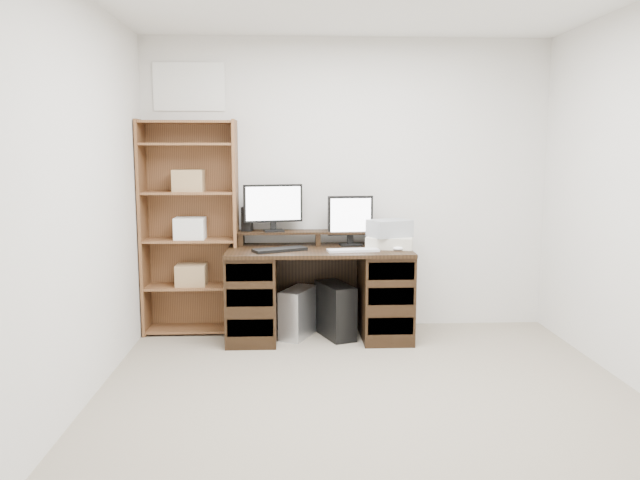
{
  "coord_description": "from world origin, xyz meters",
  "views": [
    {
      "loc": [
        -0.48,
        -3.42,
        1.54
      ],
      "look_at": [
        -0.26,
        1.43,
        0.85
      ],
      "focal_mm": 35.0,
      "sensor_mm": 36.0,
      "label": 1
    }
  ],
  "objects": [
    {
      "name": "room",
      "position": [
        -0.0,
        0.0,
        1.25
      ],
      "size": [
        3.54,
        4.04,
        2.54
      ],
      "color": "gray",
      "rests_on": "ground"
    },
    {
      "name": "riser_shelf",
      "position": [
        -0.26,
        1.85,
        0.84
      ],
      "size": [
        1.4,
        0.22,
        0.12
      ],
      "color": "black",
      "rests_on": "desk"
    },
    {
      "name": "mouse",
      "position": [
        0.37,
        1.5,
        0.77
      ],
      "size": [
        0.09,
        0.07,
        0.03
      ],
      "primitive_type": "ellipsoid",
      "rotation": [
        0.0,
        0.0,
        0.24
      ],
      "color": "white",
      "rests_on": "desk"
    },
    {
      "name": "basket",
      "position": [
        0.32,
        1.65,
        0.91
      ],
      "size": [
        0.39,
        0.34,
        0.14
      ],
      "primitive_type": "cube",
      "rotation": [
        0.0,
        0.0,
        0.41
      ],
      "color": "#93989C",
      "rests_on": "printer"
    },
    {
      "name": "keyboard_black",
      "position": [
        -0.58,
        1.51,
        0.76
      ],
      "size": [
        0.45,
        0.31,
        0.02
      ],
      "primitive_type": "cube",
      "rotation": [
        0.0,
        0.0,
        0.42
      ],
      "color": "black",
      "rests_on": "desk"
    },
    {
      "name": "desk",
      "position": [
        -0.26,
        1.64,
        0.39
      ],
      "size": [
        1.5,
        0.7,
        0.75
      ],
      "color": "black",
      "rests_on": "ground"
    },
    {
      "name": "printer",
      "position": [
        0.32,
        1.65,
        0.8
      ],
      "size": [
        0.43,
        0.35,
        0.09
      ],
      "primitive_type": "cube",
      "rotation": [
        0.0,
        0.0,
        -0.21
      ],
      "color": "beige",
      "rests_on": "desk"
    },
    {
      "name": "monitor_small",
      "position": [
        0.01,
        1.8,
        0.98
      ],
      "size": [
        0.39,
        0.16,
        0.42
      ],
      "rotation": [
        0.0,
        0.0,
        0.1
      ],
      "color": "black",
      "rests_on": "desk"
    },
    {
      "name": "speaker",
      "position": [
        -0.86,
        1.86,
        0.97
      ],
      "size": [
        0.1,
        0.1,
        0.21
      ],
      "primitive_type": "cube",
      "rotation": [
        0.0,
        0.0,
        -0.22
      ],
      "color": "black",
      "rests_on": "riser_shelf"
    },
    {
      "name": "tower_black",
      "position": [
        -0.12,
        1.64,
        0.22
      ],
      "size": [
        0.34,
        0.49,
        0.45
      ],
      "rotation": [
        0.0,
        0.0,
        0.36
      ],
      "color": "black",
      "rests_on": "ground"
    },
    {
      "name": "bookshelf",
      "position": [
        -1.34,
        1.86,
        0.92
      ],
      "size": [
        0.8,
        0.3,
        1.8
      ],
      "color": "brown",
      "rests_on": "ground"
    },
    {
      "name": "keyboard_white",
      "position": [
        0.01,
        1.47,
        0.76
      ],
      "size": [
        0.42,
        0.18,
        0.02
      ],
      "primitive_type": "cube",
      "rotation": [
        0.0,
        0.0,
        0.13
      ],
      "color": "silver",
      "rests_on": "desk"
    },
    {
      "name": "tower_silver",
      "position": [
        -0.43,
        1.66,
        0.2
      ],
      "size": [
        0.33,
        0.45,
        0.41
      ],
      "primitive_type": "cube",
      "rotation": [
        0.0,
        0.0,
        -0.43
      ],
      "color": "silver",
      "rests_on": "ground"
    },
    {
      "name": "monitor_wide",
      "position": [
        -0.64,
        1.83,
        1.09
      ],
      "size": [
        0.5,
        0.17,
        0.4
      ],
      "rotation": [
        0.0,
        0.0,
        0.21
      ],
      "color": "black",
      "rests_on": "riser_shelf"
    }
  ]
}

